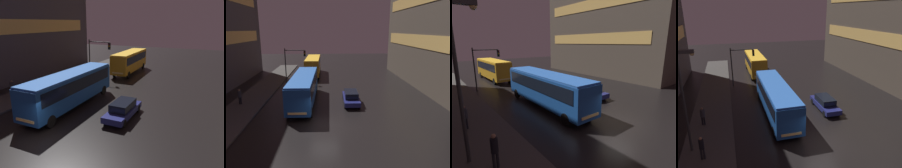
# 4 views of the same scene
# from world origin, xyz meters

# --- Properties ---
(ground_plane) EXTENTS (120.00, 120.00, 0.00)m
(ground_plane) POSITION_xyz_m (0.00, 0.00, 0.00)
(ground_plane) COLOR black
(sidewalk_left) EXTENTS (4.00, 48.00, 0.15)m
(sidewalk_left) POSITION_xyz_m (-9.00, 10.00, 0.07)
(sidewalk_left) COLOR #3D3A38
(sidewalk_left) RESTS_ON ground
(bus_near) EXTENTS (2.56, 11.69, 3.31)m
(bus_near) POSITION_xyz_m (-2.48, 6.52, 2.04)
(bus_near) COLOR #194793
(bus_near) RESTS_ON ground
(bus_far) EXTENTS (2.55, 10.23, 3.36)m
(bus_far) POSITION_xyz_m (-2.50, 22.60, 2.07)
(bus_far) COLOR orange
(bus_far) RESTS_ON ground
(car_taxi) EXTENTS (1.83, 4.80, 1.46)m
(car_taxi) POSITION_xyz_m (2.97, 6.13, 0.75)
(car_taxi) COLOR navy
(car_taxi) RESTS_ON ground
(pedestrian_mid) EXTENTS (0.47, 0.47, 1.75)m
(pedestrian_mid) POSITION_xyz_m (-9.67, 5.92, 1.22)
(pedestrian_mid) COLOR black
(pedestrian_mid) RESTS_ON sidewalk_left
(traffic_light_main) EXTENTS (3.33, 0.35, 5.52)m
(traffic_light_main) POSITION_xyz_m (-5.27, 16.82, 3.77)
(traffic_light_main) COLOR #2D2D2D
(traffic_light_main) RESTS_ON ground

